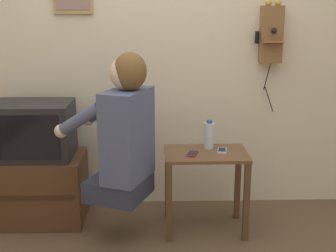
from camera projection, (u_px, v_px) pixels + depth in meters
The scene contains 9 objects.
wall_back at pixel (150, 45), 3.55m from camera, with size 6.80×0.05×2.55m.
side_table at pixel (206, 170), 3.27m from camera, with size 0.57×0.39×0.58m.
person at pixel (124, 132), 3.02m from camera, with size 0.64×0.57×0.97m.
tv_stand at pixel (41, 188), 3.47m from camera, with size 0.65×0.47×0.50m.
television at pixel (33, 130), 3.37m from camera, with size 0.56×0.42×0.40m.
wall_phone_antique at pixel (271, 34), 3.47m from camera, with size 0.20×0.18×0.84m.
cell_phone_held at pixel (192, 154), 3.18m from camera, with size 0.10×0.14×0.01m.
cell_phone_spare at pixel (222, 150), 3.26m from camera, with size 0.08×0.13×0.01m.
water_bottle at pixel (209, 135), 3.30m from camera, with size 0.07×0.07×0.21m.
Camera 1 is at (0.04, -2.41, 1.57)m, focal length 50.00 mm.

